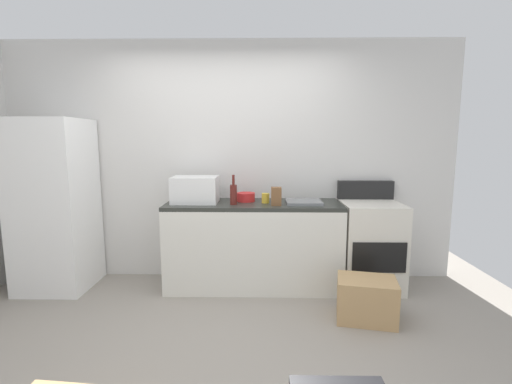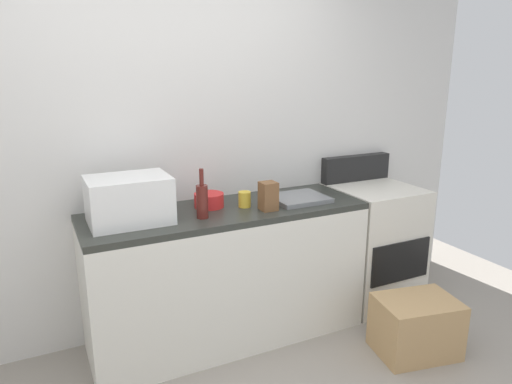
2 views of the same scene
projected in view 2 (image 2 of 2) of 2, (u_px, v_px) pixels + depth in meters
wall_back at (162, 142)px, 3.04m from camera, size 5.00×0.10×2.60m
kitchen_counter at (227, 274)px, 3.09m from camera, size 1.80×0.60×0.90m
stove_oven at (373, 242)px, 3.61m from camera, size 0.60×0.61×1.10m
microwave at (129, 200)px, 2.68m from camera, size 0.46×0.34×0.27m
sink_basin at (299, 198)px, 3.15m from camera, size 0.36×0.32×0.03m
wine_bottle at (202, 200)px, 2.76m from camera, size 0.07×0.07×0.30m
coffee_mug at (245, 199)px, 3.00m from camera, size 0.08×0.08×0.10m
knife_block at (268, 196)px, 2.92m from camera, size 0.10×0.10×0.18m
mixing_bowl at (209, 200)px, 3.00m from camera, size 0.19×0.19×0.09m
cardboard_box_large at (416, 326)px, 2.96m from camera, size 0.55×0.45×0.37m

